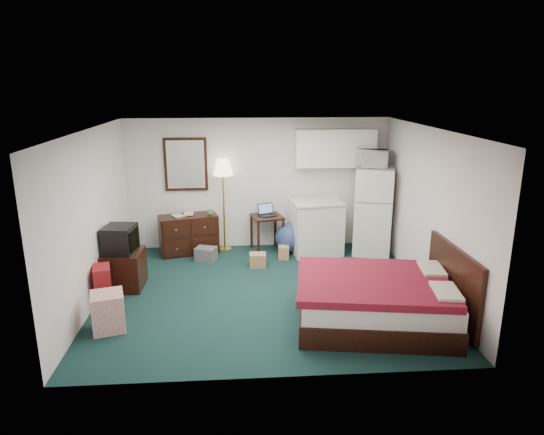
{
  "coord_description": "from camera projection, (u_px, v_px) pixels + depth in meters",
  "views": [
    {
      "loc": [
        -0.4,
        -6.9,
        3.15
      ],
      "look_at": [
        0.12,
        0.1,
        1.17
      ],
      "focal_mm": 32.0,
      "sensor_mm": 36.0,
      "label": 1
    }
  ],
  "objects": [
    {
      "name": "microwave",
      "position": [
        372.0,
        157.0,
        8.82
      ],
      "size": [
        0.65,
        0.48,
        0.39
      ],
      "primitive_type": "imported",
      "rotation": [
        0.0,
        0.0,
        -0.3
      ],
      "color": "white",
      "rests_on": "fridge"
    },
    {
      "name": "exercise_ball",
      "position": [
        290.0,
        237.0,
        9.21
      ],
      "size": [
        0.64,
        0.64,
        0.58
      ],
      "primitive_type": "sphere",
      "rotation": [
        0.0,
        0.0,
        0.11
      ],
      "color": "navy",
      "rests_on": "floor"
    },
    {
      "name": "cardboard_box_b",
      "position": [
        284.0,
        252.0,
        8.92
      ],
      "size": [
        0.22,
        0.25,
        0.23
      ],
      "primitive_type": null,
      "rotation": [
        0.0,
        0.0,
        -0.1
      ],
      "color": "#936C51",
      "rests_on": "floor"
    },
    {
      "name": "mirror",
      "position": [
        186.0,
        164.0,
        9.1
      ],
      "size": [
        0.8,
        0.06,
        1.0
      ],
      "primitive_type": null,
      "color": "white",
      "rests_on": "walls"
    },
    {
      "name": "laptop",
      "position": [
        268.0,
        210.0,
        9.15
      ],
      "size": [
        0.38,
        0.35,
        0.21
      ],
      "primitive_type": null,
      "rotation": [
        0.0,
        0.0,
        0.38
      ],
      "color": "black",
      "rests_on": "desk"
    },
    {
      "name": "kitchen_counter",
      "position": [
        316.0,
        228.0,
        9.1
      ],
      "size": [
        0.98,
        0.8,
        0.98
      ],
      "primitive_type": null,
      "rotation": [
        0.0,
        0.0,
        0.14
      ],
      "color": "white",
      "rests_on": "floor"
    },
    {
      "name": "walls",
      "position": [
        264.0,
        215.0,
        7.17
      ],
      "size": [
        5.01,
        4.51,
        2.5
      ],
      "color": "silver",
      "rests_on": "floor"
    },
    {
      "name": "desk",
      "position": [
        267.0,
        233.0,
        9.28
      ],
      "size": [
        0.66,
        0.66,
        0.7
      ],
      "primitive_type": null,
      "rotation": [
        0.0,
        0.0,
        0.24
      ],
      "color": "black",
      "rests_on": "floor"
    },
    {
      "name": "mug",
      "position": [
        210.0,
        212.0,
        9.05
      ],
      "size": [
        0.14,
        0.12,
        0.13
      ],
      "primitive_type": "imported",
      "rotation": [
        0.0,
        0.0,
        0.18
      ],
      "color": "#457F41",
      "rests_on": "dresser"
    },
    {
      "name": "ceiling",
      "position": [
        264.0,
        129.0,
        6.83
      ],
      "size": [
        5.0,
        4.5,
        0.01
      ],
      "primitive_type": "cube",
      "color": "silver",
      "rests_on": "walls"
    },
    {
      "name": "cardboard_box_a",
      "position": [
        258.0,
        260.0,
        8.52
      ],
      "size": [
        0.29,
        0.25,
        0.24
      ],
      "primitive_type": null,
      "rotation": [
        0.0,
        0.0,
        -0.04
      ],
      "color": "#936C51",
      "rests_on": "floor"
    },
    {
      "name": "tv_stand",
      "position": [
        124.0,
        269.0,
        7.63
      ],
      "size": [
        0.61,
        0.67,
        0.6
      ],
      "primitive_type": null,
      "rotation": [
        0.0,
        0.0,
        -0.03
      ],
      "color": "black",
      "rests_on": "floor"
    },
    {
      "name": "bed",
      "position": [
        375.0,
        301.0,
        6.46
      ],
      "size": [
        2.2,
        1.84,
        0.64
      ],
      "primitive_type": null,
      "rotation": [
        0.0,
        0.0,
        -0.15
      ],
      "color": "#5E0619",
      "rests_on": "floor"
    },
    {
      "name": "suitcase",
      "position": [
        103.0,
        286.0,
        6.97
      ],
      "size": [
        0.32,
        0.42,
        0.61
      ],
      "primitive_type": null,
      "rotation": [
        0.0,
        0.0,
        0.27
      ],
      "color": "maroon",
      "rests_on": "floor"
    },
    {
      "name": "book_b",
      "position": [
        184.0,
        209.0,
        9.09
      ],
      "size": [
        0.18,
        0.03,
        0.24
      ],
      "primitive_type": "imported",
      "rotation": [
        0.0,
        0.0,
        0.01
      ],
      "color": "#936C51",
      "rests_on": "dresser"
    },
    {
      "name": "fridge",
      "position": [
        373.0,
        211.0,
        9.04
      ],
      "size": [
        0.84,
        0.84,
        1.63
      ],
      "primitive_type": null,
      "rotation": [
        0.0,
        0.0,
        -0.3
      ],
      "color": "white",
      "rests_on": "floor"
    },
    {
      "name": "upper_cabinets",
      "position": [
        335.0,
        148.0,
        9.08
      ],
      "size": [
        1.5,
        0.35,
        0.7
      ],
      "primitive_type": null,
      "color": "white",
      "rests_on": "walls"
    },
    {
      "name": "floor_lamp",
      "position": [
        224.0,
        205.0,
        9.19
      ],
      "size": [
        0.42,
        0.42,
        1.77
      ],
      "primitive_type": null,
      "rotation": [
        0.0,
        0.0,
        0.09
      ],
      "color": "gold",
      "rests_on": "floor"
    },
    {
      "name": "headboard",
      "position": [
        453.0,
        283.0,
        6.47
      ],
      "size": [
        0.06,
        1.56,
        1.0
      ],
      "primitive_type": null,
      "color": "black",
      "rests_on": "walls"
    },
    {
      "name": "floor",
      "position": [
        265.0,
        292.0,
        7.51
      ],
      "size": [
        5.0,
        4.5,
        0.01
      ],
      "primitive_type": "cube",
      "color": "#183538",
      "rests_on": "ground"
    },
    {
      "name": "dresser",
      "position": [
        189.0,
        234.0,
        9.16
      ],
      "size": [
        1.16,
        0.75,
        0.73
      ],
      "primitive_type": null,
      "rotation": [
        0.0,
        0.0,
        0.26
      ],
      "color": "black",
      "rests_on": "floor"
    },
    {
      "name": "crt_tv",
      "position": [
        120.0,
        239.0,
        7.45
      ],
      "size": [
        0.53,
        0.56,
        0.43
      ],
      "primitive_type": null,
      "rotation": [
        0.0,
        0.0,
        -0.14
      ],
      "color": "black",
      "rests_on": "tv_stand"
    },
    {
      "name": "book_a",
      "position": [
        173.0,
        211.0,
        8.93
      ],
      "size": [
        0.17,
        0.11,
        0.25
      ],
      "primitive_type": "imported",
      "rotation": [
        0.0,
        0.0,
        0.52
      ],
      "color": "#936C51",
      "rests_on": "dresser"
    },
    {
      "name": "retail_box",
      "position": [
        108.0,
        312.0,
        6.32
      ],
      "size": [
        0.5,
        0.5,
        0.51
      ],
      "primitive_type": null,
      "rotation": [
        0.0,
        0.0,
        0.27
      ],
      "color": "white",
      "rests_on": "floor"
    },
    {
      "name": "file_bin",
      "position": [
        206.0,
        254.0,
        8.81
      ],
      "size": [
        0.42,
        0.37,
        0.25
      ],
      "primitive_type": null,
      "rotation": [
        0.0,
        0.0,
        -0.33
      ],
      "color": "slate",
      "rests_on": "floor"
    }
  ]
}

